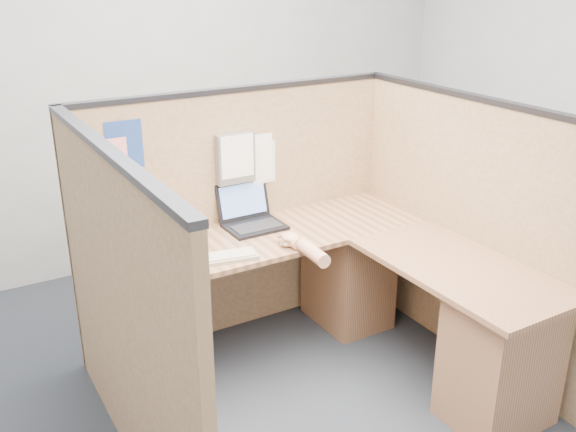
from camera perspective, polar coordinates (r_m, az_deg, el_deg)
floor at (r=3.55m, az=3.56°, el=-16.37°), size 5.00×5.00×0.00m
wall_back at (r=4.89m, az=-11.24°, el=11.90°), size 5.00×0.00×5.00m
cubicle_partitions at (r=3.47m, az=-0.09°, el=-2.51°), size 2.06×1.83×1.53m
l_desk at (r=3.62m, az=3.60°, el=-8.13°), size 1.95×1.75×0.73m
laptop at (r=3.81m, az=-3.42°, el=0.06°), size 0.34×0.32×0.24m
keyboard at (r=3.39m, az=-6.11°, el=-3.72°), size 0.42×0.21×0.03m
mouse at (r=3.53m, az=0.18°, el=-2.30°), size 0.12×0.09×0.05m
hand_forearm at (r=3.42m, az=1.56°, el=-2.84°), size 0.11×0.40×0.08m
blue_poster at (r=3.52m, az=-14.33°, el=6.11°), size 0.20×0.01×0.26m
american_flag at (r=3.48m, az=-16.13°, el=5.22°), size 0.21×0.01×0.37m
file_holder at (r=3.75m, az=-4.67°, el=5.14°), size 0.23×0.05×0.30m
paper_left at (r=3.85m, az=-2.95°, el=5.15°), size 0.22×0.02×0.29m
paper_right at (r=3.89m, az=-1.91°, el=4.81°), size 0.20×0.03×0.26m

